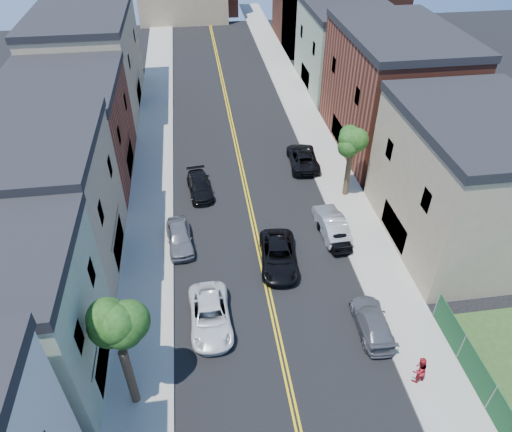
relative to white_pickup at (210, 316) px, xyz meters
name	(u,v)px	position (x,y,z in m)	size (l,w,h in m)	color
sidewalk_left	(153,147)	(-4.10, 21.60, -0.64)	(3.20, 100.00, 0.15)	gray
sidewalk_right	(315,136)	(11.70, 21.60, -0.64)	(3.20, 100.00, 0.15)	gray
curb_left	(171,146)	(-2.35, 21.60, -0.64)	(0.30, 100.00, 0.15)	gray
curb_right	(298,137)	(9.95, 21.60, -0.64)	(0.30, 100.00, 0.15)	gray
bldg_left_tan_near	(36,212)	(-10.20, 6.60, 3.79)	(9.00, 10.00, 9.00)	#998466
bldg_left_brick	(69,135)	(-10.20, 17.60, 3.29)	(9.00, 12.00, 8.00)	brown
bldg_left_tan_far	(90,64)	(-10.20, 31.60, 4.04)	(9.00, 16.00, 9.50)	#998466
bldg_right_tan	(466,185)	(17.80, 5.60, 3.79)	(9.00, 12.00, 9.00)	#998466
bldg_right_brick	(391,93)	(17.80, 19.60, 4.29)	(9.00, 14.00, 10.00)	brown
bldg_right_palegrn	(345,49)	(17.80, 33.60, 3.54)	(9.00, 12.00, 8.50)	gray
fence_right	(508,428)	(13.30, -8.90, 0.39)	(0.04, 15.00, 1.90)	#143F1E
tree_left_mid	(113,317)	(-4.08, -4.39, 5.87)	(5.20, 5.20, 9.29)	#392A1C
tree_right_far	(354,132)	(11.72, 11.61, 5.05)	(4.40, 4.40, 8.03)	#392A1C
white_pickup	(210,316)	(0.00, 0.00, 0.00)	(2.36, 5.12, 1.42)	silver
grey_car_left	(180,237)	(-1.70, 7.31, 0.02)	(1.72, 4.28, 1.46)	slate
black_car_left	(200,186)	(0.00, 13.59, -0.07)	(1.79, 4.42, 1.28)	black
grey_car_right	(372,322)	(9.30, -1.73, -0.07)	(1.80, 4.44, 1.29)	#56585E
black_car_right	(335,233)	(9.30, 6.32, -0.03)	(1.60, 3.99, 1.36)	black
silver_car_right	(331,224)	(9.30, 7.24, 0.07)	(1.65, 4.72, 1.56)	#B6B9BE
dark_car_right_far	(303,157)	(9.30, 16.70, 0.02)	(2.41, 5.23, 1.45)	black
black_suv_lane	(279,256)	(4.89, 4.47, 0.01)	(2.40, 5.21, 1.45)	black
pedestrian_right	(419,370)	(10.50, -5.37, 0.33)	(0.87, 0.67, 1.78)	#AB1A23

